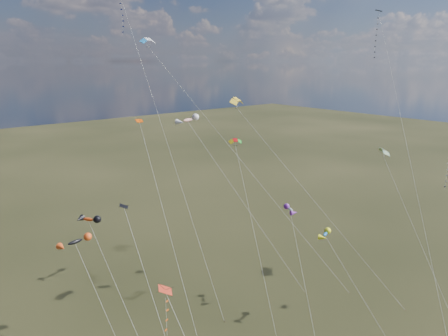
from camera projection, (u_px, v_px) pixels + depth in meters
diamond_black_high at (380, 51)px, 55.36m from camera, size 19.62×24.36×39.10m
diamond_navy_tall at (130, 38)px, 56.28m from camera, size 1.25×22.57×40.98m
diamond_black_mid at (140, 256)px, 39.53m from camera, size 1.16×11.33×18.10m
diamond_red_low at (170, 323)px, 31.05m from camera, size 2.34×11.31×15.36m
diamond_orange_center at (162, 204)px, 43.23m from camera, size 2.90×17.52×25.65m
parafoil_yellow at (238, 100)px, 51.60m from camera, size 15.15×19.94×28.00m
parafoil_blue_white at (150, 41)px, 56.73m from camera, size 17.65×26.14×35.72m
parafoil_striped at (385, 150)px, 59.40m from camera, size 5.04×14.87×19.99m
parafoil_tricolor at (236, 142)px, 54.70m from camera, size 5.85×14.18×22.08m
novelty_black_orange at (75, 242)px, 44.41m from camera, size 3.63×9.10×13.13m
novelty_orange_black at (89, 220)px, 47.54m from camera, size 2.45×13.74×14.42m
novelty_white_purple at (290, 210)px, 53.15m from camera, size 5.89×10.50×13.44m
novelty_redwhite_stripe at (188, 120)px, 57.75m from camera, size 10.63×17.43×24.50m
novelty_blue_yellow at (325, 234)px, 49.56m from camera, size 3.56×8.88×11.79m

